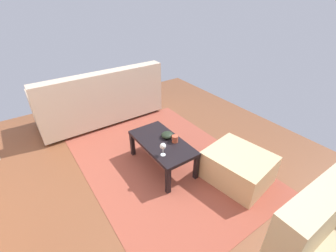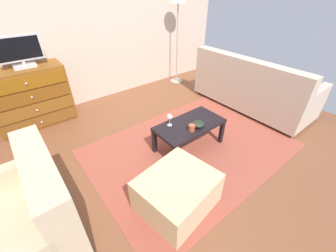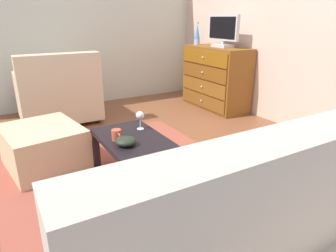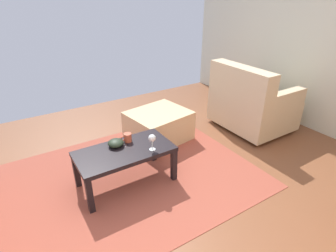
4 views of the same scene
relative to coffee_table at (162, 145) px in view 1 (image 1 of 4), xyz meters
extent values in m
cube|color=brown|center=(-0.19, 0.15, -0.35)|extent=(5.45, 4.62, 0.05)
cube|color=#9B4837|center=(0.01, -0.05, -0.32)|extent=(2.60, 1.90, 0.01)
cube|color=black|center=(-0.42, 0.20, -0.16)|extent=(0.05, 0.05, 0.34)
cube|color=black|center=(0.42, 0.20, -0.16)|extent=(0.05, 0.05, 0.34)
cube|color=black|center=(-0.42, -0.20, -0.16)|extent=(0.05, 0.05, 0.34)
cube|color=black|center=(0.42, -0.20, -0.16)|extent=(0.05, 0.05, 0.34)
cube|color=black|center=(0.00, 0.00, 0.03)|extent=(0.90, 0.47, 0.04)
cylinder|color=silver|center=(-0.22, 0.13, 0.05)|extent=(0.06, 0.06, 0.00)
cylinder|color=silver|center=(-0.22, 0.13, 0.10)|extent=(0.01, 0.01, 0.09)
sphere|color=silver|center=(-0.22, 0.13, 0.17)|extent=(0.07, 0.07, 0.07)
cylinder|color=#BB5035|center=(-0.09, -0.13, 0.09)|extent=(0.08, 0.08, 0.08)
torus|color=#BB5035|center=(-0.04, -0.13, 0.10)|extent=(0.05, 0.01, 0.05)
ellipsoid|color=#212C1E|center=(0.04, -0.11, 0.09)|extent=(0.15, 0.15, 0.07)
cylinder|color=#332319|center=(2.03, -0.74, -0.30)|extent=(0.05, 0.05, 0.05)
cylinder|color=#332319|center=(2.03, 1.09, -0.30)|extent=(0.05, 0.05, 0.05)
cylinder|color=#332319|center=(1.34, -0.74, -0.30)|extent=(0.05, 0.05, 0.05)
cylinder|color=#332319|center=(1.34, 1.09, -0.30)|extent=(0.05, 0.05, 0.05)
cube|color=beige|center=(1.68, 0.17, -0.08)|extent=(0.85, 1.99, 0.38)
cube|color=beige|center=(1.36, 0.17, 0.34)|extent=(0.20, 1.99, 0.47)
cube|color=beige|center=(1.68, -0.76, 0.21)|extent=(0.81, 0.12, 0.20)
cube|color=beige|center=(1.68, 1.11, 0.21)|extent=(0.81, 0.12, 0.20)
cylinder|color=#332319|center=(-1.65, -0.59, -0.30)|extent=(0.05, 0.05, 0.05)
cube|color=#CDB892|center=(-1.67, -0.20, 0.33)|extent=(0.20, 0.93, 0.46)
cube|color=#D4B685|center=(-0.71, -0.59, -0.14)|extent=(0.78, 0.70, 0.37)
camera|label=1|loc=(-1.93, 1.26, 1.68)|focal=24.75mm
camera|label=2|loc=(-1.61, -1.57, 1.54)|focal=22.50mm
camera|label=3|loc=(1.95, -0.85, 0.94)|focal=31.97mm
camera|label=4|loc=(0.80, 2.04, 1.39)|focal=29.01mm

